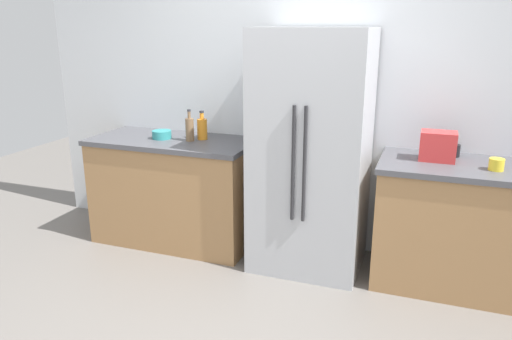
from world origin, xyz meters
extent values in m
cube|color=silver|center=(0.00, 1.70, 1.44)|extent=(4.73, 0.10, 2.88)
cube|color=#9E7247|center=(-1.00, 1.33, 0.43)|extent=(1.34, 0.64, 0.86)
cube|color=#4C4C51|center=(-1.00, 1.33, 0.88)|extent=(1.37, 0.67, 0.04)
cube|color=#9E7247|center=(1.35, 1.33, 0.43)|extent=(1.30, 0.64, 0.86)
cube|color=#4C4C51|center=(1.35, 1.33, 0.88)|extent=(1.33, 0.67, 0.04)
cube|color=#B2B5BA|center=(0.19, 1.30, 0.90)|extent=(0.82, 0.68, 1.80)
cylinder|color=#262628|center=(0.15, 0.94, 0.90)|extent=(0.02, 0.02, 0.81)
cylinder|color=#262628|center=(0.23, 0.94, 0.90)|extent=(0.02, 0.02, 0.81)
cube|color=red|center=(1.07, 1.37, 1.01)|extent=(0.24, 0.17, 0.20)
cylinder|color=brown|center=(-0.83, 1.31, 1.00)|extent=(0.07, 0.07, 0.19)
cylinder|color=brown|center=(-0.83, 1.31, 1.12)|extent=(0.02, 0.02, 0.06)
cylinder|color=#333338|center=(-0.83, 1.31, 1.15)|extent=(0.03, 0.03, 0.02)
cylinder|color=orange|center=(-0.76, 1.40, 0.99)|extent=(0.08, 0.08, 0.17)
cylinder|color=orange|center=(-0.76, 1.40, 1.10)|extent=(0.03, 0.03, 0.05)
cylinder|color=#333338|center=(-0.76, 1.40, 1.13)|extent=(0.04, 0.04, 0.02)
cylinder|color=yellow|center=(1.43, 1.24, 0.94)|extent=(0.10, 0.10, 0.08)
cylinder|color=black|center=(1.18, 1.52, 0.95)|extent=(0.08, 0.08, 0.09)
cylinder|color=teal|center=(-1.09, 1.31, 0.94)|extent=(0.16, 0.16, 0.07)
camera|label=1|loc=(1.00, -2.15, 1.81)|focal=34.24mm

